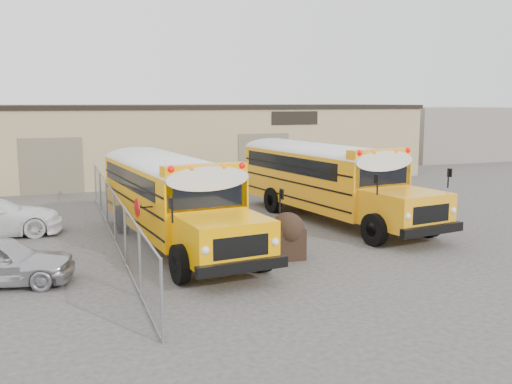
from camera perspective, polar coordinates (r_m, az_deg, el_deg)
name	(u,v)px	position (r m, az deg, el deg)	size (l,w,h in m)	color
ground	(308,248)	(19.31, 5.20, -5.62)	(120.00, 120.00, 0.00)	#3B3936
warehouse	(180,140)	(37.85, -7.60, 5.15)	(30.20, 10.20, 4.67)	tan
chainlink_fence	(115,217)	(20.42, -13.95, -2.46)	(0.07, 18.07, 1.81)	gray
distant_building_right	(445,133)	(51.97, 18.33, 5.61)	(10.00, 8.00, 4.40)	gray
school_bus_left	(127,172)	(25.92, -12.75, 1.98)	(3.78, 10.83, 3.10)	#FFA600
school_bus_right	(252,161)	(29.50, -0.44, 3.14)	(4.35, 11.22, 3.20)	orange
tarp_bundle	(287,235)	(17.89, 3.17, -4.30)	(1.07, 1.07, 1.47)	black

